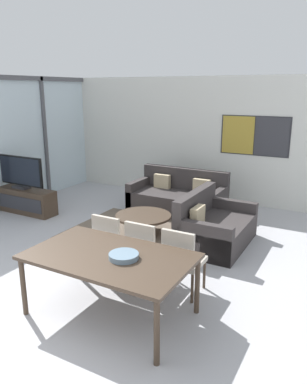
# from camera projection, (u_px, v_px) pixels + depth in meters

# --- Properties ---
(wall_back) EXTENTS (8.00, 0.09, 2.80)m
(wall_back) POSITION_uv_depth(u_px,v_px,m) (206.00, 139.00, 8.59)
(wall_back) COLOR silver
(wall_back) RESTS_ON ground_plane
(area_rug) EXTENTS (2.65, 1.93, 0.01)m
(area_rug) POSITION_uv_depth(u_px,v_px,m) (143.00, 233.00, 6.75)
(area_rug) COLOR #706051
(area_rug) RESTS_ON ground_plane
(tv_console) EXTENTS (1.60, 0.41, 0.51)m
(tv_console) POSITION_uv_depth(u_px,v_px,m) (22.00, 200.00, 7.89)
(tv_console) COLOR #423326
(tv_console) RESTS_ON ground_plane
(television) EXTENTS (1.24, 0.20, 0.68)m
(television) POSITION_uv_depth(u_px,v_px,m) (20.00, 172.00, 7.73)
(television) COLOR #2D2D33
(television) RESTS_ON tv_console
(sofa_main) EXTENTS (1.96, 0.96, 0.87)m
(sofa_main) POSITION_uv_depth(u_px,v_px,m) (179.00, 198.00, 7.94)
(sofa_main) COLOR #383333
(sofa_main) RESTS_ON ground_plane
(sofa_side) EXTENTS (0.96, 1.51, 0.87)m
(sofa_side) POSITION_uv_depth(u_px,v_px,m) (212.00, 228.00, 6.24)
(sofa_side) COLOR #383333
(sofa_side) RESTS_ON ground_plane
(coffee_table) EXTENTS (1.00, 1.00, 0.35)m
(coffee_table) POSITION_uv_depth(u_px,v_px,m) (143.00, 219.00, 6.68)
(coffee_table) COLOR #423326
(coffee_table) RESTS_ON ground_plane
(dining_table) EXTENTS (1.84, 1.10, 0.74)m
(dining_table) POSITION_uv_depth(u_px,v_px,m) (110.00, 260.00, 4.17)
(dining_table) COLOR #423326
(dining_table) RESTS_ON ground_plane
(dining_chair_left) EXTENTS (0.46, 0.46, 0.89)m
(dining_chair_left) POSITION_uv_depth(u_px,v_px,m) (112.00, 241.00, 5.14)
(dining_chair_left) COLOR #B2A899
(dining_chair_left) RESTS_ON ground_plane
(dining_chair_centre) EXTENTS (0.46, 0.46, 0.89)m
(dining_chair_centre) POSITION_uv_depth(u_px,v_px,m) (145.00, 249.00, 4.88)
(dining_chair_centre) COLOR #B2A899
(dining_chair_centre) RESTS_ON ground_plane
(dining_chair_right) EXTENTS (0.46, 0.46, 0.89)m
(dining_chair_right) POSITION_uv_depth(u_px,v_px,m) (182.00, 258.00, 4.63)
(dining_chair_right) COLOR #B2A899
(dining_chair_right) RESTS_ON ground_plane
(fruit_bowl) EXTENTS (0.33, 0.33, 0.06)m
(fruit_bowl) POSITION_uv_depth(u_px,v_px,m) (124.00, 256.00, 4.06)
(fruit_bowl) COLOR slate
(fruit_bowl) RESTS_ON dining_table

